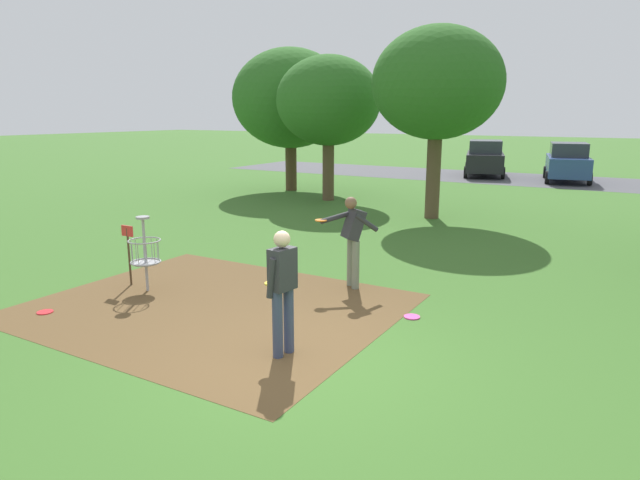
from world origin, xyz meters
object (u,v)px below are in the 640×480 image
frisbee_mid_grass (412,317)px  frisbee_far_left (273,261)px  disc_golf_basket (143,250)px  tree_mid_center (437,84)px  parked_car_center_left (568,162)px  frisbee_near_basket (45,312)px  player_throwing (353,236)px  parked_car_leftmost (485,158)px  tree_far_left (329,101)px  tree_near_left (290,99)px  player_foreground_watching (282,286)px

frisbee_mid_grass → frisbee_far_left: 4.25m
disc_golf_basket → frisbee_far_left: 3.06m
disc_golf_basket → frisbee_mid_grass: disc_golf_basket is taller
frisbee_mid_grass → frisbee_far_left: bearing=156.6°
tree_mid_center → parked_car_center_left: bearing=79.4°
frisbee_near_basket → frisbee_far_left: size_ratio=1.09×
player_throwing → frisbee_far_left: bearing=162.3°
frisbee_far_left → parked_car_leftmost: parked_car_leftmost is taller
tree_far_left → frisbee_near_basket: bearing=-81.1°
tree_mid_center → disc_golf_basket: bearing=-102.0°
frisbee_mid_grass → tree_near_left: 15.93m
frisbee_mid_grass → parked_car_leftmost: 22.03m
tree_mid_center → frisbee_mid_grass: bearing=-72.6°
disc_golf_basket → player_foreground_watching: size_ratio=0.81×
frisbee_far_left → parked_car_leftmost: size_ratio=0.05×
frisbee_far_left → tree_far_left: size_ratio=0.04×
player_throwing → frisbee_far_left: size_ratio=7.34×
frisbee_far_left → tree_far_left: tree_far_left is taller
parked_car_leftmost → frisbee_mid_grass: bearing=-78.5°
disc_golf_basket → parked_car_center_left: (4.41, 22.22, 0.17)m
player_throwing → frisbee_mid_grass: bearing=-31.1°
tree_far_left → tree_near_left: bearing=149.2°
disc_golf_basket → tree_far_left: tree_far_left is taller
frisbee_near_basket → frisbee_mid_grass: same height
player_foreground_watching → frisbee_near_basket: player_foreground_watching is taller
frisbee_far_left → parked_car_center_left: 19.72m
player_throwing → tree_mid_center: 8.29m
frisbee_near_basket → parked_car_leftmost: parked_car_leftmost is taller
frisbee_mid_grass → parked_car_center_left: size_ratio=0.06×
tree_far_left → player_throwing: bearing=-58.1°
tree_mid_center → tree_far_left: bearing=161.1°
frisbee_far_left → tree_near_left: size_ratio=0.04×
player_foreground_watching → tree_near_left: (-9.05, 13.98, 2.82)m
player_foreground_watching → parked_car_center_left: size_ratio=0.38×
parked_car_leftmost → parked_car_center_left: same height
frisbee_far_left → frisbee_mid_grass: bearing=-23.4°
frisbee_mid_grass → tree_far_left: size_ratio=0.05×
parked_car_leftmost → disc_golf_basket: bearing=-90.9°
tree_near_left → player_foreground_watching: bearing=-57.1°
frisbee_near_basket → tree_mid_center: (2.58, 11.40, 4.04)m
player_throwing → parked_car_center_left: parked_car_center_left is taller
frisbee_far_left → tree_far_left: bearing=111.9°
player_foreground_watching → frisbee_far_left: 4.96m
parked_car_leftmost → player_foreground_watching: bearing=-81.8°
player_foreground_watching → frisbee_near_basket: size_ratio=6.74×
player_foreground_watching → tree_mid_center: size_ratio=0.30×
tree_mid_center → tree_far_left: 4.89m
frisbee_mid_grass → tree_far_left: tree_far_left is taller
player_throwing → frisbee_near_basket: (-3.70, -3.78, -0.98)m
disc_golf_basket → tree_far_left: (-2.54, 11.30, 2.87)m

